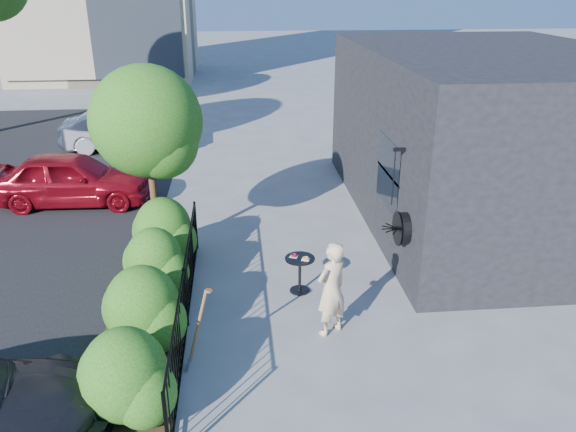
{
  "coord_description": "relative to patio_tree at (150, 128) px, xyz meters",
  "views": [
    {
      "loc": [
        -0.55,
        -8.23,
        5.44
      ],
      "look_at": [
        0.39,
        1.79,
        1.2
      ],
      "focal_mm": 35.0,
      "sensor_mm": 36.0,
      "label": 1
    }
  ],
  "objects": [
    {
      "name": "car_red",
      "position": [
        -2.62,
        3.25,
        -2.07
      ],
      "size": [
        4.1,
        1.77,
        1.38
      ],
      "primitive_type": "imported",
      "rotation": [
        0.0,
        0.0,
        1.54
      ],
      "color": "maroon",
      "rests_on": "ground"
    },
    {
      "name": "car_silver",
      "position": [
        -2.13,
        8.4,
        -2.08
      ],
      "size": [
        4.24,
        1.66,
        1.37
      ],
      "primitive_type": "imported",
      "rotation": [
        0.0,
        0.0,
        1.62
      ],
      "color": "silver",
      "rests_on": "ground"
    },
    {
      "name": "woman",
      "position": [
        3.13,
        -3.18,
        -1.94
      ],
      "size": [
        0.72,
        0.67,
        1.65
      ],
      "primitive_type": "imported",
      "rotation": [
        0.0,
        0.0,
        3.75
      ],
      "color": "beige",
      "rests_on": "ground"
    },
    {
      "name": "shovel",
      "position": [
        0.98,
        -3.93,
        -2.15
      ],
      "size": [
        0.47,
        0.18,
        1.4
      ],
      "color": "brown",
      "rests_on": "ground"
    },
    {
      "name": "cafe_table",
      "position": [
        2.77,
        -1.8,
        -2.28
      ],
      "size": [
        0.56,
        0.56,
        0.75
      ],
      "rotation": [
        0.0,
        0.0,
        -0.42
      ],
      "color": "black",
      "rests_on": "ground"
    },
    {
      "name": "planting_bed",
      "position": [
        0.04,
        -2.76,
        -2.72
      ],
      "size": [
        1.3,
        6.0,
        0.08
      ],
      "primitive_type": "cube",
      "color": "#382616",
      "rests_on": "ground"
    },
    {
      "name": "ground",
      "position": [
        2.24,
        -2.76,
        -2.76
      ],
      "size": [
        120.0,
        120.0,
        0.0
      ],
      "primitive_type": "plane",
      "color": "gray",
      "rests_on": "ground"
    },
    {
      "name": "patio_tree",
      "position": [
        0.0,
        0.0,
        0.0
      ],
      "size": [
        2.2,
        2.2,
        3.94
      ],
      "color": "#3F2B19",
      "rests_on": "ground"
    },
    {
      "name": "fence",
      "position": [
        0.74,
        -2.76,
        -2.2
      ],
      "size": [
        0.05,
        6.05,
        1.1
      ],
      "color": "black",
      "rests_on": "ground"
    },
    {
      "name": "shop_building",
      "position": [
        7.73,
        1.74,
        -0.76
      ],
      "size": [
        6.22,
        9.0,
        4.0
      ],
      "color": "black",
      "rests_on": "ground"
    },
    {
      "name": "shrubs",
      "position": [
        0.14,
        -2.66,
        -2.06
      ],
      "size": [
        1.1,
        5.6,
        1.24
      ],
      "color": "#215012",
      "rests_on": "ground"
    }
  ]
}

